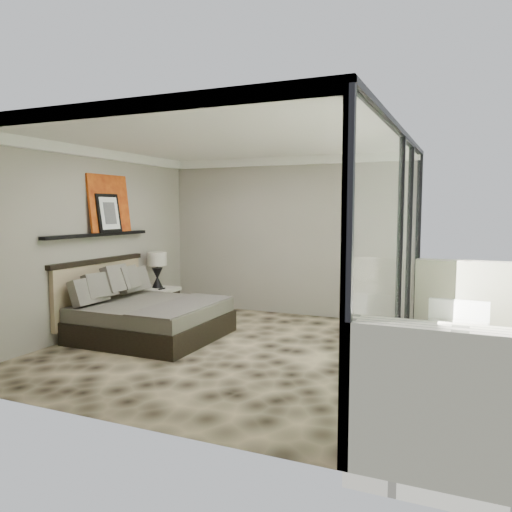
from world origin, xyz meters
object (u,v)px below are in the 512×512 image
at_px(table_lamp, 157,265).
at_px(bed, 146,315).
at_px(lounger, 454,342).
at_px(nightstand, 159,301).

bearing_deg(table_lamp, bed, -62.60).
height_order(bed, lounger, bed).
distance_m(bed, nightstand, 1.33).
bearing_deg(lounger, table_lamp, 176.21).
height_order(table_lamp, lounger, table_lamp).
xyz_separation_m(nightstand, table_lamp, (-0.05, 0.03, 0.63)).
xyz_separation_m(bed, table_lamp, (-0.64, 1.23, 0.59)).
bearing_deg(table_lamp, lounger, -5.97).
height_order(bed, nightstand, bed).
bearing_deg(lounger, nightstand, 176.52).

